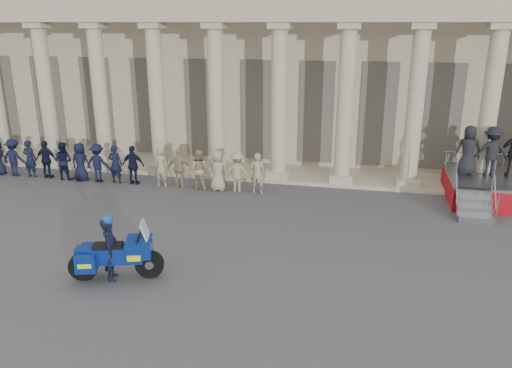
% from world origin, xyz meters
% --- Properties ---
extents(ground, '(90.00, 90.00, 0.00)m').
position_xyz_m(ground, '(0.00, 0.00, 0.00)').
color(ground, '#3E3E41').
rests_on(ground, ground).
extents(building, '(40.00, 12.50, 9.00)m').
position_xyz_m(building, '(-0.00, 14.74, 4.52)').
color(building, tan).
rests_on(building, ground).
extents(officer_rank, '(16.03, 0.60, 1.60)m').
position_xyz_m(officer_rank, '(-7.10, 6.24, 0.80)').
color(officer_rank, black).
rests_on(officer_rank, ground).
extents(reviewing_stand, '(4.44, 4.21, 2.72)m').
position_xyz_m(reviewing_stand, '(9.88, 7.32, 1.49)').
color(reviewing_stand, gray).
rests_on(reviewing_stand, ground).
extents(motorcycle, '(2.34, 1.28, 1.54)m').
position_xyz_m(motorcycle, '(-1.24, -1.14, 0.67)').
color(motorcycle, black).
rests_on(motorcycle, ground).
extents(rider, '(0.56, 0.70, 1.76)m').
position_xyz_m(rider, '(-1.37, -1.18, 0.87)').
color(rider, black).
rests_on(rider, ground).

